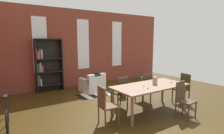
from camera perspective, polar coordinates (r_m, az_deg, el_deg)
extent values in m
plane|color=#3C2B0E|center=(5.59, 6.60, -12.85)|extent=(10.21, 10.21, 0.00)
cube|color=brown|center=(8.27, -9.29, 5.91)|extent=(8.86, 0.12, 3.36)
cube|color=white|center=(7.63, -21.84, 6.50)|extent=(0.55, 0.02, 2.18)
cube|color=white|center=(8.20, -9.11, 7.07)|extent=(0.55, 0.02, 2.18)
cube|color=white|center=(9.11, 1.55, 7.29)|extent=(0.55, 0.02, 2.18)
cube|color=#806350|center=(5.18, 12.09, -5.88)|extent=(2.19, 1.02, 0.04)
cylinder|color=#806350|center=(4.37, 6.41, -13.83)|extent=(0.07, 0.07, 0.74)
cylinder|color=#806350|center=(5.78, 21.95, -8.83)|extent=(0.07, 0.07, 0.74)
cylinder|color=#806350|center=(4.99, 0.28, -10.92)|extent=(0.07, 0.07, 0.74)
cylinder|color=#806350|center=(6.26, 15.74, -7.22)|extent=(0.07, 0.07, 0.74)
cylinder|color=#998466|center=(5.27, 13.45, -4.23)|extent=(0.13, 0.13, 0.22)
cylinder|color=silver|center=(4.79, 11.33, -6.50)|extent=(0.04, 0.04, 0.05)
cylinder|color=silver|center=(5.61, 18.25, -4.59)|extent=(0.04, 0.04, 0.04)
cylinder|color=silver|center=(5.02, 10.07, -5.85)|extent=(0.04, 0.04, 0.03)
cube|color=#4E3628|center=(5.14, 22.46, -10.02)|extent=(0.43, 0.43, 0.04)
cube|color=#4E3628|center=(5.16, 20.81, -6.98)|extent=(0.38, 0.06, 0.50)
cylinder|color=#4E3628|center=(4.99, 23.11, -13.49)|extent=(0.04, 0.04, 0.43)
cylinder|color=#4E3628|center=(5.30, 25.02, -12.35)|extent=(0.04, 0.04, 0.43)
cylinder|color=#4E3628|center=(5.16, 19.52, -12.58)|extent=(0.04, 0.04, 0.43)
cylinder|color=#4E3628|center=(5.45, 21.58, -11.55)|extent=(0.04, 0.04, 0.43)
cube|color=#2E2816|center=(5.55, 2.33, -8.05)|extent=(0.41, 0.41, 0.04)
cube|color=#2E2816|center=(5.34, 3.53, -5.93)|extent=(0.38, 0.04, 0.50)
cylinder|color=#2E2816|center=(5.86, 2.70, -9.56)|extent=(0.04, 0.04, 0.43)
cylinder|color=#2E2816|center=(5.66, -0.27, -10.20)|extent=(0.04, 0.04, 0.43)
cylinder|color=#2E2816|center=(5.59, 4.94, -10.47)|extent=(0.04, 0.04, 0.43)
cylinder|color=#2E2816|center=(5.38, 1.91, -11.20)|extent=(0.04, 0.04, 0.43)
cube|color=#38261C|center=(6.15, 9.85, -6.52)|extent=(0.41, 0.41, 0.04)
cube|color=#38261C|center=(5.96, 11.11, -4.56)|extent=(0.38, 0.04, 0.50)
cylinder|color=#38261C|center=(6.46, 9.92, -7.96)|extent=(0.04, 0.04, 0.43)
cylinder|color=#38261C|center=(6.23, 7.44, -8.51)|extent=(0.04, 0.04, 0.43)
cylinder|color=#38261C|center=(6.21, 12.17, -8.69)|extent=(0.04, 0.04, 0.43)
cylinder|color=#38261C|center=(5.97, 9.67, -9.31)|extent=(0.04, 0.04, 0.43)
cube|color=#322E17|center=(6.30, 21.02, -6.61)|extent=(0.44, 0.44, 0.04)
cube|color=#322E17|center=(6.38, 22.23, -4.18)|extent=(0.07, 0.38, 0.50)
cylinder|color=#322E17|center=(6.35, 18.59, -8.58)|extent=(0.04, 0.04, 0.43)
cylinder|color=#322E17|center=(6.12, 21.05, -9.34)|extent=(0.04, 0.04, 0.43)
cylinder|color=#322E17|center=(6.61, 20.77, -8.03)|extent=(0.04, 0.04, 0.43)
cylinder|color=#322E17|center=(6.39, 23.21, -8.72)|extent=(0.04, 0.04, 0.43)
cube|color=brown|center=(4.43, -1.13, -12.34)|extent=(0.43, 0.43, 0.04)
cube|color=brown|center=(4.27, -3.36, -9.61)|extent=(0.06, 0.38, 0.50)
cylinder|color=brown|center=(4.46, 2.13, -15.47)|extent=(0.04, 0.04, 0.43)
cylinder|color=brown|center=(4.75, -0.21, -13.95)|extent=(0.04, 0.04, 0.43)
cylinder|color=brown|center=(4.30, -2.14, -16.42)|extent=(0.04, 0.04, 0.43)
cylinder|color=brown|center=(4.60, -4.26, -14.74)|extent=(0.04, 0.04, 0.43)
cube|color=black|center=(7.47, -23.01, 0.26)|extent=(0.04, 0.29, 2.10)
cube|color=black|center=(7.71, -15.70, 0.84)|extent=(0.04, 0.29, 2.10)
cube|color=black|center=(7.71, -19.55, 0.67)|extent=(1.04, 0.01, 2.10)
cube|color=black|center=(7.71, -19.02, -5.25)|extent=(1.00, 0.29, 0.04)
cube|color=#4C4C51|center=(7.57, -22.46, -3.97)|extent=(0.04, 0.23, 0.40)
cube|color=#33724C|center=(7.58, -22.04, -3.89)|extent=(0.05, 0.18, 0.41)
cube|color=white|center=(7.61, -21.63, -4.48)|extent=(0.03, 0.21, 0.24)
cube|color=black|center=(7.61, -19.20, -1.40)|extent=(1.00, 0.29, 0.04)
cube|color=#284C8C|center=(7.49, -22.65, -0.31)|extent=(0.05, 0.18, 0.33)
cube|color=#33724C|center=(7.50, -22.21, -0.25)|extent=(0.05, 0.21, 0.34)
cube|color=gold|center=(7.51, -21.77, -0.11)|extent=(0.05, 0.17, 0.36)
cube|color=#8C4C8C|center=(7.53, -21.30, -0.47)|extent=(0.05, 0.22, 0.26)
cube|color=black|center=(7.54, -19.39, 2.53)|extent=(1.00, 0.29, 0.04)
cube|color=#B22D28|center=(7.43, -22.91, 3.99)|extent=(0.04, 0.19, 0.41)
cube|color=orange|center=(7.44, -22.52, 3.50)|extent=(0.04, 0.24, 0.27)
cube|color=#8C4C8C|center=(7.45, -22.18, 3.83)|extent=(0.03, 0.21, 0.35)
cube|color=#4C4C51|center=(7.46, -21.90, 4.02)|extent=(0.03, 0.16, 0.40)
cube|color=white|center=(7.47, -21.50, 3.81)|extent=(0.04, 0.20, 0.33)
cube|color=black|center=(7.51, -19.68, 8.37)|extent=(1.00, 0.29, 0.04)
cube|color=silver|center=(7.30, -6.36, -6.10)|extent=(0.91, 0.91, 0.40)
cube|color=silver|center=(6.96, -4.87, -3.62)|extent=(0.81, 0.28, 0.35)
cube|color=silver|center=(7.44, -4.25, -3.63)|extent=(0.23, 0.73, 0.15)
cube|color=silver|center=(7.05, -8.65, -4.37)|extent=(0.23, 0.73, 0.15)
cube|color=#19382D|center=(6.94, -4.89, -2.53)|extent=(0.30, 0.21, 0.08)
torus|color=black|center=(4.41, -30.27, -15.70)|extent=(0.08, 0.65, 0.65)
torus|color=black|center=(5.35, -30.27, -11.48)|extent=(0.08, 0.65, 0.65)
cylinder|color=black|center=(4.84, -30.36, -12.28)|extent=(0.05, 0.32, 0.88)
cylinder|color=black|center=(4.61, -30.53, -10.94)|extent=(0.04, 0.04, 0.45)
cube|color=black|center=(4.55, -30.76, -8.07)|extent=(0.09, 0.20, 0.05)
cylinder|color=black|center=(5.12, -30.68, -6.55)|extent=(0.44, 0.05, 0.02)
cylinder|color=#9E6042|center=(8.01, 10.17, -5.63)|extent=(0.29, 0.29, 0.20)
sphere|color=#2D6B33|center=(7.96, 10.21, -3.95)|extent=(0.36, 0.36, 0.36)
cylinder|color=#333338|center=(6.52, 3.45, -8.74)|extent=(0.24, 0.24, 0.20)
sphere|color=#387F42|center=(6.46, 3.47, -6.81)|extent=(0.32, 0.32, 0.32)
cube|color=black|center=(6.67, -9.86, -9.34)|extent=(0.21, 0.79, 0.01)
cube|color=silver|center=(6.75, -8.18, -9.08)|extent=(0.21, 0.79, 0.01)
cube|color=black|center=(6.84, -6.56, -8.82)|extent=(0.21, 0.79, 0.01)
cube|color=silver|center=(6.93, -4.97, -8.56)|extent=(0.21, 0.79, 0.01)
cube|color=black|center=(7.03, -3.43, -8.30)|extent=(0.21, 0.79, 0.01)
cube|color=silver|center=(7.13, -1.94, -8.04)|extent=(0.21, 0.79, 0.01)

